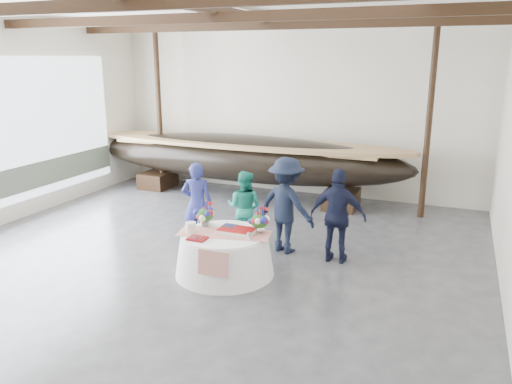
% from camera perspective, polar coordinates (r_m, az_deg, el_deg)
% --- Properties ---
extents(floor, '(10.00, 12.00, 0.01)m').
position_cam_1_polar(floor, '(8.68, -8.70, -9.42)').
color(floor, '#3D3D42').
rests_on(floor, ground).
extents(wall_back, '(10.00, 0.02, 4.50)m').
position_cam_1_polar(wall_back, '(13.45, 4.28, 9.43)').
color(wall_back, silver).
rests_on(wall_back, ground).
extents(pavilion_structure, '(9.80, 11.76, 4.50)m').
position_cam_1_polar(pavilion_structure, '(8.64, -6.80, 17.84)').
color(pavilion_structure, black).
rests_on(pavilion_structure, ground).
extents(open_bay, '(0.03, 7.00, 3.20)m').
position_cam_1_polar(open_bay, '(12.07, -27.17, 5.12)').
color(open_bay, silver).
rests_on(open_bay, ground).
extents(longboat_display, '(8.80, 1.76, 1.65)m').
position_cam_1_polar(longboat_display, '(13.01, -1.53, 3.94)').
color(longboat_display, black).
rests_on(longboat_display, ground).
extents(banquet_table, '(1.68, 1.68, 0.73)m').
position_cam_1_polar(banquet_table, '(8.54, -3.61, -7.04)').
color(banquet_table, white).
rests_on(banquet_table, ground).
extents(tabletop_items, '(1.63, 0.97, 0.40)m').
position_cam_1_polar(tabletop_items, '(8.51, -3.27, -3.43)').
color(tabletop_items, red).
rests_on(tabletop_items, banquet_table).
extents(guest_woman_blue, '(0.69, 0.55, 1.65)m').
position_cam_1_polar(guest_woman_blue, '(9.78, -6.74, -1.34)').
color(guest_woman_blue, navy).
rests_on(guest_woman_blue, ground).
extents(guest_woman_teal, '(0.72, 0.57, 1.47)m').
position_cam_1_polar(guest_woman_teal, '(9.79, -1.35, -1.77)').
color(guest_woman_teal, '#1B8F76').
rests_on(guest_woman_teal, ground).
extents(guest_man_left, '(1.32, 0.98, 1.82)m').
position_cam_1_polar(guest_man_left, '(9.33, 3.47, -1.52)').
color(guest_man_left, black).
rests_on(guest_man_left, ground).
extents(guest_man_right, '(1.01, 0.43, 1.72)m').
position_cam_1_polar(guest_man_right, '(8.96, 9.35, -2.75)').
color(guest_man_right, black).
rests_on(guest_man_right, ground).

